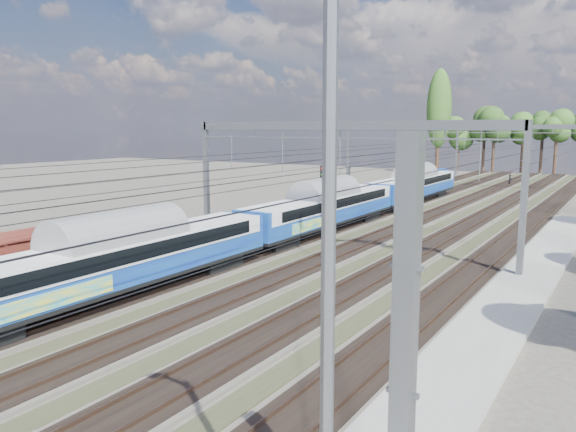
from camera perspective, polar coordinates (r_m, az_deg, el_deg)
The scene contains 9 objects.
track_bed at distance 51.84m, azimuth 12.69°, elevation -0.65°, with size 21.00×130.00×0.34m.
platform at distance 25.24m, azimuth 19.59°, elevation -11.02°, with size 3.00×70.00×0.30m, color gray.
catenary at distance 58.41m, azimuth 15.74°, elevation 6.50°, with size 25.65×130.00×9.00m.
tree_belt at distance 98.68m, azimuth 26.30°, elevation 7.98°, with size 39.89×98.00×12.07m.
poplar at distance 106.09m, azimuth 15.10°, elevation 10.44°, with size 4.40×4.40×19.04m.
emu_train at distance 45.04m, azimuth 3.52°, elevation 1.36°, with size 3.04×64.27×4.44m.
worker at distance 90.10m, azimuth 21.63°, elevation 3.44°, with size 0.65×0.43×1.78m, color black.
signal_near at distance 36.05m, azimuth 3.58°, elevation 1.52°, with size 0.42×0.38×6.17m.
lamp_post at distance 8.73m, azimuth 3.48°, elevation -6.67°, with size 1.89×0.32×11.36m.
Camera 1 is at (16.78, -3.32, 8.54)m, focal length 35.00 mm.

